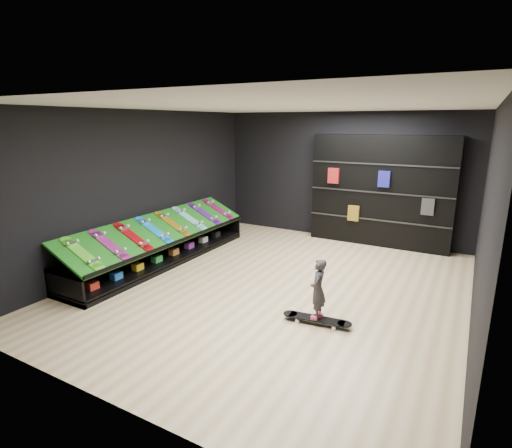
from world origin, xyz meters
The scene contains 19 objects.
floor centered at (0.00, 0.00, 0.00)m, with size 6.00×7.00×0.01m, color beige.
ceiling centered at (0.00, 0.00, 3.00)m, with size 6.00×7.00×0.01m, color white.
wall_back centered at (0.00, 3.50, 1.50)m, with size 6.00×0.02×3.00m, color black.
wall_front centered at (0.00, -3.50, 1.50)m, with size 6.00×0.02×3.00m, color black.
wall_left centered at (-3.00, 0.00, 1.50)m, with size 0.02×7.00×3.00m, color black.
wall_right centered at (3.00, 0.00, 1.50)m, with size 0.02×7.00×3.00m, color black.
display_rack centered at (-2.55, 0.00, 0.25)m, with size 0.90×4.50×0.50m, color black, non-canonical shape.
turf_ramp centered at (-2.50, 0.00, 0.71)m, with size 1.00×4.50×0.04m, color #0F570D.
back_shelving centered at (0.97, 3.32, 1.25)m, with size 3.11×0.36×2.49m, color black.
floor_skateboard centered at (1.11, -0.93, 0.04)m, with size 0.98×0.22×0.09m, color black, non-canonical shape.
child centered at (1.11, -0.93, 0.35)m, with size 0.20×0.14×0.52m, color black.
display_board_0 centered at (-2.49, -1.90, 0.74)m, with size 0.98×0.22×0.09m, color green, non-canonical shape.
display_board_1 centered at (-2.49, -1.36, 0.74)m, with size 0.98×0.22×0.09m, color #2626BF, non-canonical shape.
display_board_2 centered at (-2.49, -0.81, 0.74)m, with size 0.98×0.22×0.09m, color red, non-canonical shape.
display_board_3 centered at (-2.49, -0.27, 0.74)m, with size 0.98×0.22×0.09m, color blue, non-canonical shape.
display_board_4 centered at (-2.49, 0.27, 0.74)m, with size 0.98×0.22×0.09m, color yellow, non-canonical shape.
display_board_5 centered at (-2.49, 0.81, 0.74)m, with size 0.98×0.22×0.09m, color #0CB2E5, non-canonical shape.
display_board_6 centered at (-2.49, 1.36, 0.74)m, with size 0.98×0.22×0.09m, color purple, non-canonical shape.
display_board_7 centered at (-2.49, 1.90, 0.74)m, with size 0.98×0.22×0.09m, color #E5198C, non-canonical shape.
Camera 1 is at (2.85, -5.80, 2.76)m, focal length 28.00 mm.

